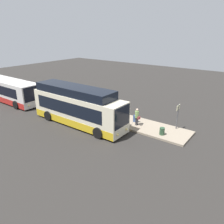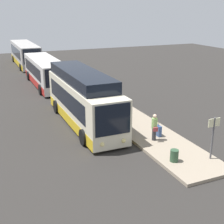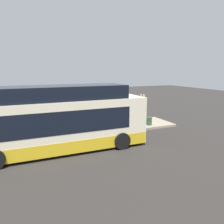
{
  "view_description": "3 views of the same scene",
  "coord_description": "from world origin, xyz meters",
  "px_view_note": "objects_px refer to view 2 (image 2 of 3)",
  "views": [
    {
      "loc": [
        14.6,
        -14.0,
        8.71
      ],
      "look_at": [
        3.72,
        0.55,
        1.9
      ],
      "focal_mm": 35.0,
      "sensor_mm": 36.0,
      "label": 1
    },
    {
      "loc": [
        20.07,
        -6.57,
        7.88
      ],
      "look_at": [
        3.72,
        0.55,
        1.9
      ],
      "focal_mm": 50.0,
      "sensor_mm": 36.0,
      "label": 2
    },
    {
      "loc": [
        -1.92,
        -12.25,
        4.66
      ],
      "look_at": [
        3.72,
        0.55,
        1.9
      ],
      "focal_mm": 35.0,
      "sensor_mm": 36.0,
      "label": 3
    }
  ],
  "objects_px": {
    "bus_lead": "(83,100)",
    "sign_post": "(213,133)",
    "bus_second": "(45,72)",
    "suitcase": "(158,131)",
    "trash_bin": "(174,156)",
    "passenger_boarding": "(121,105)",
    "passenger_waiting": "(154,126)",
    "bus_third": "(25,54)"
  },
  "relations": [
    {
      "from": "trash_bin",
      "to": "bus_lead",
      "type": "bearing_deg",
      "value": -163.04
    },
    {
      "from": "bus_second",
      "to": "suitcase",
      "type": "distance_m",
      "value": 17.54
    },
    {
      "from": "passenger_boarding",
      "to": "suitcase",
      "type": "height_order",
      "value": "passenger_boarding"
    },
    {
      "from": "passenger_boarding",
      "to": "sign_post",
      "type": "bearing_deg",
      "value": -64.42
    },
    {
      "from": "bus_second",
      "to": "suitcase",
      "type": "bearing_deg",
      "value": 11.32
    },
    {
      "from": "bus_lead",
      "to": "sign_post",
      "type": "relative_size",
      "value": 4.46
    },
    {
      "from": "passenger_boarding",
      "to": "passenger_waiting",
      "type": "bearing_deg",
      "value": -74.84
    },
    {
      "from": "sign_post",
      "to": "trash_bin",
      "type": "distance_m",
      "value": 2.35
    },
    {
      "from": "passenger_waiting",
      "to": "sign_post",
      "type": "height_order",
      "value": "sign_post"
    },
    {
      "from": "trash_bin",
      "to": "passenger_waiting",
      "type": "bearing_deg",
      "value": 170.84
    },
    {
      "from": "passenger_boarding",
      "to": "passenger_waiting",
      "type": "relative_size",
      "value": 1.0
    },
    {
      "from": "bus_lead",
      "to": "bus_third",
      "type": "distance_m",
      "value": 26.11
    },
    {
      "from": "passenger_boarding",
      "to": "trash_bin",
      "type": "bearing_deg",
      "value": -78.67
    },
    {
      "from": "bus_lead",
      "to": "passenger_boarding",
      "type": "height_order",
      "value": "bus_lead"
    },
    {
      "from": "bus_lead",
      "to": "trash_bin",
      "type": "xyz_separation_m",
      "value": [
        7.83,
        2.39,
        -1.2
      ]
    },
    {
      "from": "bus_third",
      "to": "trash_bin",
      "type": "xyz_separation_m",
      "value": [
        33.94,
        2.39,
        -1.02
      ]
    },
    {
      "from": "sign_post",
      "to": "trash_bin",
      "type": "xyz_separation_m",
      "value": [
        -0.52,
        -1.97,
        -1.17
      ]
    },
    {
      "from": "passenger_boarding",
      "to": "sign_post",
      "type": "height_order",
      "value": "sign_post"
    },
    {
      "from": "trash_bin",
      "to": "passenger_boarding",
      "type": "bearing_deg",
      "value": 177.03
    },
    {
      "from": "passenger_boarding",
      "to": "trash_bin",
      "type": "distance_m",
      "value": 7.46
    },
    {
      "from": "bus_lead",
      "to": "sign_post",
      "type": "height_order",
      "value": "bus_lead"
    },
    {
      "from": "bus_lead",
      "to": "passenger_waiting",
      "type": "height_order",
      "value": "bus_lead"
    },
    {
      "from": "bus_second",
      "to": "bus_third",
      "type": "bearing_deg",
      "value": 180.0
    },
    {
      "from": "bus_second",
      "to": "sign_post",
      "type": "xyz_separation_m",
      "value": [
        20.99,
        4.36,
        0.28
      ]
    },
    {
      "from": "bus_third",
      "to": "sign_post",
      "type": "height_order",
      "value": "bus_third"
    },
    {
      "from": "bus_second",
      "to": "suitcase",
      "type": "height_order",
      "value": "bus_second"
    },
    {
      "from": "sign_post",
      "to": "bus_third",
      "type": "bearing_deg",
      "value": -172.79
    },
    {
      "from": "bus_third",
      "to": "passenger_waiting",
      "type": "bearing_deg",
      "value": 5.22
    },
    {
      "from": "bus_second",
      "to": "trash_bin",
      "type": "distance_m",
      "value": 20.62
    },
    {
      "from": "passenger_waiting",
      "to": "trash_bin",
      "type": "distance_m",
      "value": 2.91
    },
    {
      "from": "sign_post",
      "to": "bus_lead",
      "type": "bearing_deg",
      "value": -152.44
    },
    {
      "from": "passenger_waiting",
      "to": "suitcase",
      "type": "relative_size",
      "value": 1.82
    },
    {
      "from": "bus_lead",
      "to": "passenger_boarding",
      "type": "bearing_deg",
      "value": 81.65
    },
    {
      "from": "bus_lead",
      "to": "bus_third",
      "type": "relative_size",
      "value": 0.87
    },
    {
      "from": "passenger_boarding",
      "to": "passenger_waiting",
      "type": "distance_m",
      "value": 4.61
    },
    {
      "from": "bus_second",
      "to": "passenger_boarding",
      "type": "height_order",
      "value": "bus_second"
    },
    {
      "from": "suitcase",
      "to": "trash_bin",
      "type": "height_order",
      "value": "suitcase"
    },
    {
      "from": "suitcase",
      "to": "trash_bin",
      "type": "distance_m",
      "value": 3.45
    },
    {
      "from": "passenger_boarding",
      "to": "bus_second",
      "type": "bearing_deg",
      "value": 116.31
    },
    {
      "from": "bus_lead",
      "to": "sign_post",
      "type": "bearing_deg",
      "value": 27.56
    },
    {
      "from": "bus_lead",
      "to": "passenger_waiting",
      "type": "distance_m",
      "value": 5.8
    },
    {
      "from": "bus_lead",
      "to": "sign_post",
      "type": "distance_m",
      "value": 9.42
    }
  ]
}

